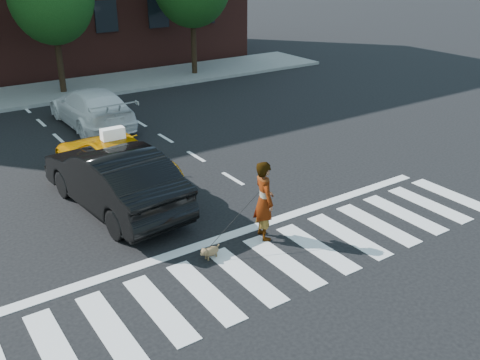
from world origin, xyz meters
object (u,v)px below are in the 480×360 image
object	(u,v)px
white_suv	(92,108)
dog	(210,252)
woman	(264,200)
taxi	(113,160)
black_sedan	(114,178)

from	to	relation	value
white_suv	dog	world-z (taller)	white_suv
woman	white_suv	bearing A→B (deg)	15.65
white_suv	taxi	bearing A→B (deg)	75.64
taxi	dog	size ratio (longest dim) A/B	9.39
taxi	woman	size ratio (longest dim) A/B	2.60
white_suv	dog	xyz separation A→B (m)	(-1.24, -10.67, -0.55)
black_sedan	taxi	bearing A→B (deg)	-116.57
dog	white_suv	bearing A→B (deg)	76.83
black_sedan	white_suv	distance (m)	7.37
taxi	black_sedan	world-z (taller)	black_sedan
taxi	dog	distance (m)	5.17
black_sedan	woman	size ratio (longest dim) A/B	2.65
black_sedan	dog	world-z (taller)	black_sedan
taxi	woman	distance (m)	5.33
white_suv	dog	distance (m)	10.75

